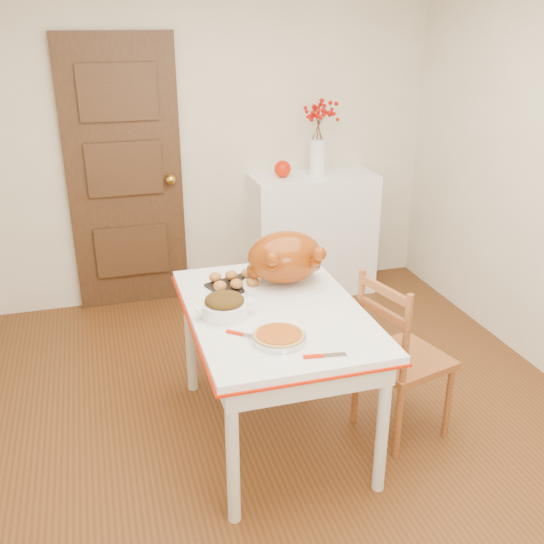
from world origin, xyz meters
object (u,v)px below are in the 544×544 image
object	(u,v)px
kitchen_table	(275,373)
chair_oak	(405,355)
pumpkin_pie	(279,336)
sideboard	(312,234)
turkey_platter	(285,260)

from	to	relation	value
kitchen_table	chair_oak	distance (m)	0.71
pumpkin_pie	sideboard	bearing A→B (deg)	66.20
chair_oak	turkey_platter	bearing A→B (deg)	38.69
sideboard	kitchen_table	size ratio (longest dim) A/B	0.77
sideboard	chair_oak	world-z (taller)	sideboard
chair_oak	pumpkin_pie	size ratio (longest dim) A/B	3.76
kitchen_table	sideboard	bearing A→B (deg)	64.38
sideboard	turkey_platter	distance (m)	1.75
kitchen_table	pumpkin_pie	size ratio (longest dim) A/B	5.16
kitchen_table	chair_oak	world-z (taller)	chair_oak
sideboard	kitchen_table	world-z (taller)	sideboard
sideboard	chair_oak	size ratio (longest dim) A/B	1.05
pumpkin_pie	turkey_platter	bearing A→B (deg)	69.98
turkey_platter	kitchen_table	bearing A→B (deg)	-138.37
turkey_platter	pumpkin_pie	distance (m)	0.64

